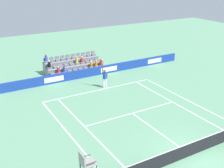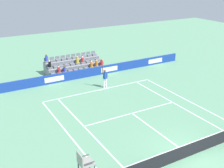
{
  "view_description": "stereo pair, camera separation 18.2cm",
  "coord_description": "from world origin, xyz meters",
  "views": [
    {
      "loc": [
        11.52,
        10.3,
        10.46
      ],
      "look_at": [
        -0.36,
        -10.19,
        1.1
      ],
      "focal_mm": 46.39,
      "sensor_mm": 36.0,
      "label": 1
    },
    {
      "loc": [
        11.36,
        10.39,
        10.46
      ],
      "look_at": [
        -0.36,
        -10.19,
        1.1
      ],
      "focal_mm": 46.39,
      "sensor_mm": 36.0,
      "label": 2
    }
  ],
  "objects": [
    {
      "name": "line_baseline",
      "position": [
        0.0,
        -11.89,
        0.0
      ],
      "size": [
        10.97,
        0.1,
        0.01
      ],
      "primitive_type": "cube",
      "color": "white",
      "rests_on": "ground"
    },
    {
      "name": "line_singles_sideline_right",
      "position": [
        -4.12,
        -5.95,
        0.0
      ],
      "size": [
        0.1,
        11.89,
        0.01
      ],
      "primitive_type": "cube",
      "color": "white",
      "rests_on": "ground"
    },
    {
      "name": "line_singles_sideline_left",
      "position": [
        4.12,
        -5.95,
        0.0
      ],
      "size": [
        0.1,
        11.89,
        0.01
      ],
      "primitive_type": "cube",
      "color": "white",
      "rests_on": "ground"
    },
    {
      "name": "tennis_net",
      "position": [
        0.0,
        0.0,
        0.49
      ],
      "size": [
        11.97,
        0.1,
        1.07
      ],
      "color": "#33383D",
      "rests_on": "ground"
    },
    {
      "name": "line_centre_service",
      "position": [
        0.0,
        -3.2,
        0.0
      ],
      "size": [
        0.1,
        6.4,
        0.01
      ],
      "primitive_type": "cube",
      "color": "white",
      "rests_on": "ground"
    },
    {
      "name": "umpire_chair",
      "position": [
        6.76,
        -0.34,
        1.52
      ],
      "size": [
        0.7,
        0.7,
        2.34
      ],
      "color": "#474C54",
      "rests_on": "ground"
    },
    {
      "name": "stadium_stand",
      "position": [
        0.0,
        -17.97,
        0.55
      ],
      "size": [
        6.2,
        2.85,
        2.17
      ],
      "color": "gray",
      "rests_on": "ground"
    },
    {
      "name": "loose_tennis_ball",
      "position": [
        -0.72,
        -3.0,
        0.03
      ],
      "size": [
        0.07,
        0.07,
        0.07
      ],
      "primitive_type": "sphere",
      "color": "#D1E533",
      "rests_on": "ground"
    },
    {
      "name": "line_doubles_sideline_left",
      "position": [
        5.49,
        -5.95,
        0.0
      ],
      "size": [
        0.1,
        11.89,
        0.01
      ],
      "primitive_type": "cube",
      "color": "white",
      "rests_on": "ground"
    },
    {
      "name": "sponsor_barrier",
      "position": [
        0.0,
        -15.67,
        0.45
      ],
      "size": [
        24.86,
        0.22,
        0.91
      ],
      "color": "#193899",
      "rests_on": "ground"
    },
    {
      "name": "line_service",
      "position": [
        0.0,
        -6.4,
        0.0
      ],
      "size": [
        8.23,
        0.1,
        0.01
      ],
      "primitive_type": "cube",
      "color": "white",
      "rests_on": "ground"
    },
    {
      "name": "ground_plane",
      "position": [
        0.0,
        0.0,
        0.0
      ],
      "size": [
        80.0,
        80.0,
        0.0
      ],
      "primitive_type": "plane",
      "color": "#669E77"
    },
    {
      "name": "tennis_player",
      "position": [
        -0.72,
        -12.19,
        0.99
      ],
      "size": [
        0.53,
        0.37,
        2.85
      ],
      "color": "white",
      "rests_on": "ground"
    },
    {
      "name": "line_doubles_sideline_right",
      "position": [
        -5.49,
        -5.95,
        0.0
      ],
      "size": [
        0.1,
        11.89,
        0.01
      ],
      "primitive_type": "cube",
      "color": "white",
      "rests_on": "ground"
    },
    {
      "name": "line_centre_mark",
      "position": [
        0.0,
        -11.79,
        0.0
      ],
      "size": [
        0.1,
        0.2,
        0.01
      ],
      "primitive_type": "cube",
      "color": "white",
      "rests_on": "ground"
    }
  ]
}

